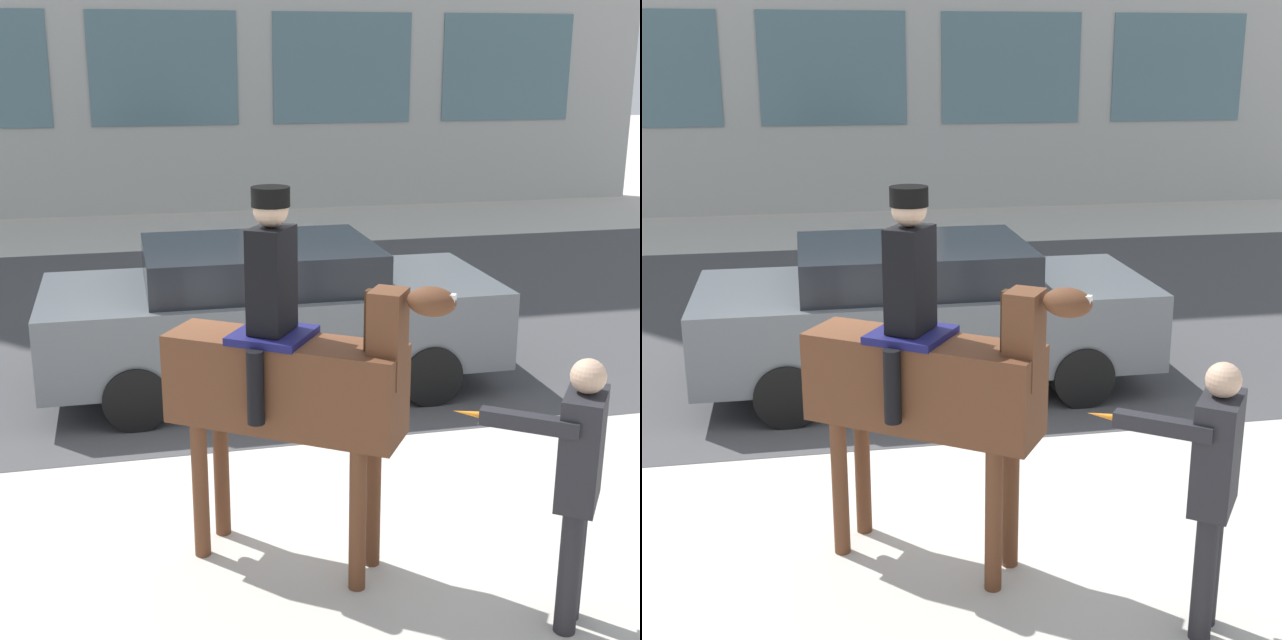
% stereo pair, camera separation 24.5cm
% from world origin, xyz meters
% --- Properties ---
extents(ground_plane, '(80.00, 80.00, 0.00)m').
position_xyz_m(ground_plane, '(0.00, 0.00, 0.00)').
color(ground_plane, beige).
extents(road_surface, '(21.72, 8.50, 0.01)m').
position_xyz_m(road_surface, '(0.00, 4.75, 0.00)').
color(road_surface, '#444447').
rests_on(road_surface, ground_plane).
extents(mounted_horse_lead, '(1.73, 1.30, 2.53)m').
position_xyz_m(mounted_horse_lead, '(-0.06, -1.30, 1.34)').
color(mounted_horse_lead, '#59331E').
rests_on(mounted_horse_lead, ground_plane).
extents(pedestrian_bystander, '(0.90, 0.51, 1.69)m').
position_xyz_m(pedestrian_bystander, '(1.41, -2.36, 0.99)').
color(pedestrian_bystander, '#232328').
rests_on(pedestrian_bystander, ground_plane).
extents(street_car_near_lane, '(4.55, 2.00, 1.49)m').
position_xyz_m(street_car_near_lane, '(0.37, 2.08, 0.78)').
color(street_car_near_lane, '#51565B').
rests_on(street_car_near_lane, ground_plane).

